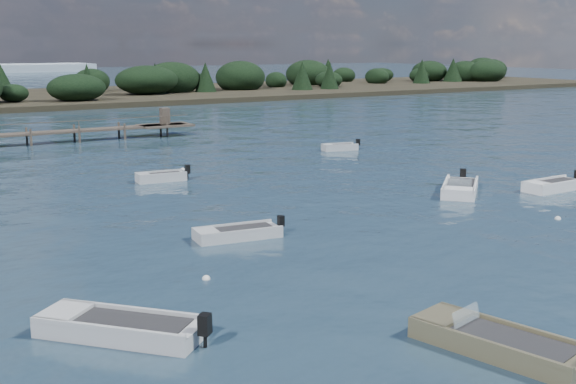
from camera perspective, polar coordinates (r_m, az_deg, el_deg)
ground at (r=82.08m, az=-15.43°, el=5.03°), size 400.00×400.00×0.00m
dinghy_mid_white_b at (r=44.73m, az=13.44°, el=0.16°), size 5.04×4.79×1.36m
dinghy_mid_grey at (r=33.50m, az=-4.02°, el=-3.41°), size 4.39×2.02×1.09m
dinghy_extra_b at (r=23.11m, az=-13.12°, el=-10.64°), size 4.74×5.00×1.32m
tender_far_grey_b at (r=61.23m, az=4.12°, el=3.46°), size 3.39×1.77×1.14m
tender_far_white at (r=47.95m, az=-9.98°, el=1.05°), size 3.61×1.58×1.22m
dinghy_near_olive at (r=22.36m, az=16.29°, el=-11.61°), size 3.06×5.61×1.34m
dinghy_extra_a at (r=47.23m, az=20.26°, el=0.35°), size 4.66×1.72×1.31m
buoy_b at (r=39.53m, az=20.54°, el=-2.02°), size 0.32×0.32×0.32m
buoy_c at (r=27.93m, az=-6.48°, el=-6.86°), size 0.32×0.32×0.32m
buoy_d at (r=50.42m, az=19.92°, el=0.84°), size 0.32×0.32×0.32m
buoy_e at (r=52.08m, az=-8.32°, el=1.75°), size 0.32×0.32×0.32m
far_headland at (r=127.82m, az=-9.77°, el=8.38°), size 190.00×40.00×5.80m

